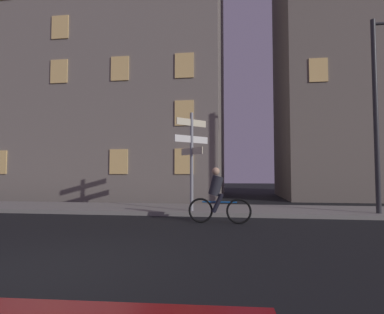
{
  "coord_description": "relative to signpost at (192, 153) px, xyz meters",
  "views": [
    {
      "loc": [
        2.69,
        -4.26,
        1.44
      ],
      "look_at": [
        1.24,
        6.48,
        2.02
      ],
      "focal_mm": 28.57,
      "sensor_mm": 36.0,
      "label": 1
    }
  ],
  "objects": [
    {
      "name": "street_lamp",
      "position": [
        6.29,
        0.13,
        1.74
      ],
      "size": [
        1.4,
        0.28,
        6.45
      ],
      "color": "#2D2D30",
      "rests_on": "sidewalk_kerb"
    },
    {
      "name": "sidewalk_kerb",
      "position": [
        -1.26,
        0.98,
        -2.09
      ],
      "size": [
        40.0,
        2.86,
        0.14
      ],
      "primitive_type": "cube",
      "color": "gray",
      "rests_on": "ground_plane"
    },
    {
      "name": "cyclist",
      "position": [
        0.99,
        -1.7,
        -1.41
      ],
      "size": [
        1.82,
        0.34,
        1.61
      ],
      "color": "black",
      "rests_on": "ground_plane"
    },
    {
      "name": "building_right_block",
      "position": [
        9.89,
        8.22,
        8.51
      ],
      "size": [
        11.21,
        6.23,
        21.35
      ],
      "color": "#6B6056",
      "rests_on": "ground_plane"
    },
    {
      "name": "signpost",
      "position": [
        0.0,
        0.0,
        0.0
      ],
      "size": [
        1.04,
        1.04,
        3.43
      ],
      "color": "gray",
      "rests_on": "sidewalk_kerb"
    },
    {
      "name": "ground_plane",
      "position": [
        -1.26,
        -6.3,
        -2.16
      ],
      "size": [
        80.0,
        80.0,
        0.0
      ],
      "primitive_type": "plane",
      "color": "black"
    },
    {
      "name": "building_left_block",
      "position": [
        -5.64,
        8.27,
        6.2
      ],
      "size": [
        12.8,
        9.48,
        16.72
      ],
      "color": "slate",
      "rests_on": "ground_plane"
    }
  ]
}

